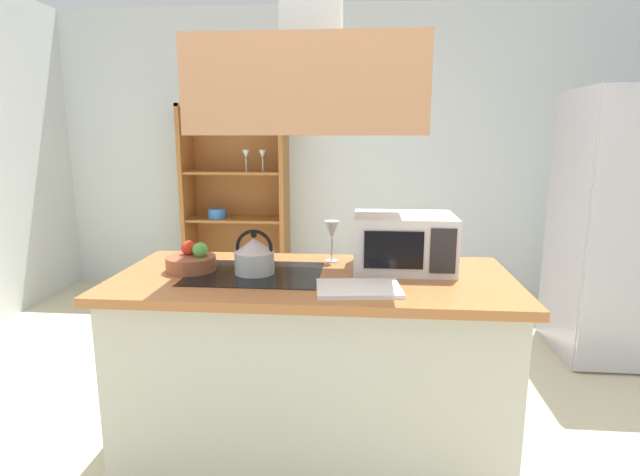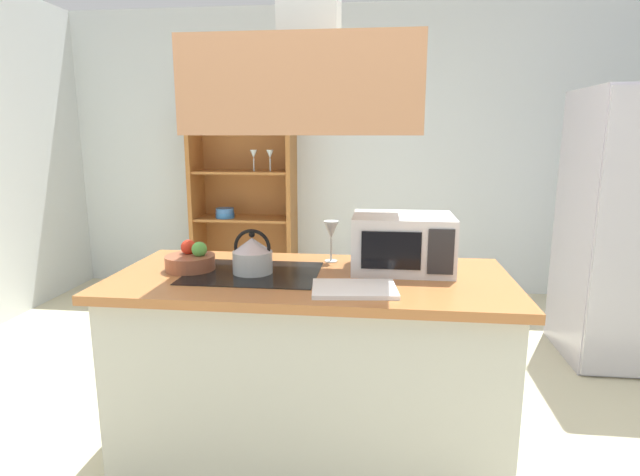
{
  "view_description": "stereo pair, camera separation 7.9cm",
  "coord_description": "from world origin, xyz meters",
  "px_view_note": "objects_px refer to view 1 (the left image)",
  "views": [
    {
      "loc": [
        0.03,
        -2.01,
        1.53
      ],
      "look_at": [
        -0.19,
        0.54,
        1.0
      ],
      "focal_mm": 28.5,
      "sensor_mm": 36.0,
      "label": 1
    },
    {
      "loc": [
        0.11,
        -2.0,
        1.53
      ],
      "look_at": [
        -0.19,
        0.54,
        1.0
      ],
      "focal_mm": 28.5,
      "sensor_mm": 36.0,
      "label": 2
    }
  ],
  "objects_px": {
    "dish_cabinet": "(237,210)",
    "wine_glass_on_counter": "(332,232)",
    "cutting_board": "(359,288)",
    "fruit_bowl": "(192,261)",
    "microwave": "(404,242)",
    "refrigerator": "(634,227)",
    "kettle": "(254,255)"
  },
  "relations": [
    {
      "from": "refrigerator",
      "to": "dish_cabinet",
      "type": "height_order",
      "value": "refrigerator"
    },
    {
      "from": "refrigerator",
      "to": "dish_cabinet",
      "type": "distance_m",
      "value": 3.3
    },
    {
      "from": "kettle",
      "to": "wine_glass_on_counter",
      "type": "distance_m",
      "value": 0.43
    },
    {
      "from": "wine_glass_on_counter",
      "to": "fruit_bowl",
      "type": "height_order",
      "value": "wine_glass_on_counter"
    },
    {
      "from": "cutting_board",
      "to": "microwave",
      "type": "bearing_deg",
      "value": 60.23
    },
    {
      "from": "kettle",
      "to": "fruit_bowl",
      "type": "relative_size",
      "value": 0.88
    },
    {
      "from": "wine_glass_on_counter",
      "to": "fruit_bowl",
      "type": "relative_size",
      "value": 0.9
    },
    {
      "from": "cutting_board",
      "to": "wine_glass_on_counter",
      "type": "bearing_deg",
      "value": 106.65
    },
    {
      "from": "cutting_board",
      "to": "fruit_bowl",
      "type": "distance_m",
      "value": 0.81
    },
    {
      "from": "dish_cabinet",
      "to": "fruit_bowl",
      "type": "distance_m",
      "value": 2.61
    },
    {
      "from": "cutting_board",
      "to": "fruit_bowl",
      "type": "relative_size",
      "value": 1.48
    },
    {
      "from": "refrigerator",
      "to": "microwave",
      "type": "distance_m",
      "value": 2.04
    },
    {
      "from": "dish_cabinet",
      "to": "fruit_bowl",
      "type": "bearing_deg",
      "value": -80.4
    },
    {
      "from": "dish_cabinet",
      "to": "fruit_bowl",
      "type": "relative_size",
      "value": 7.82
    },
    {
      "from": "microwave",
      "to": "fruit_bowl",
      "type": "relative_size",
      "value": 2.0
    },
    {
      "from": "fruit_bowl",
      "to": "refrigerator",
      "type": "bearing_deg",
      "value": 26.87
    },
    {
      "from": "kettle",
      "to": "wine_glass_on_counter",
      "type": "height_order",
      "value": "same"
    },
    {
      "from": "dish_cabinet",
      "to": "kettle",
      "type": "bearing_deg",
      "value": -74.14
    },
    {
      "from": "dish_cabinet",
      "to": "cutting_board",
      "type": "bearing_deg",
      "value": -66.64
    },
    {
      "from": "refrigerator",
      "to": "wine_glass_on_counter",
      "type": "bearing_deg",
      "value": -151.05
    },
    {
      "from": "microwave",
      "to": "wine_glass_on_counter",
      "type": "relative_size",
      "value": 2.23
    },
    {
      "from": "refrigerator",
      "to": "wine_glass_on_counter",
      "type": "xyz_separation_m",
      "value": [
        -1.98,
        -1.09,
        0.14
      ]
    },
    {
      "from": "refrigerator",
      "to": "fruit_bowl",
      "type": "distance_m",
      "value": 2.93
    },
    {
      "from": "microwave",
      "to": "fruit_bowl",
      "type": "bearing_deg",
      "value": -173.17
    },
    {
      "from": "kettle",
      "to": "dish_cabinet",
      "type": "bearing_deg",
      "value": 105.86
    },
    {
      "from": "refrigerator",
      "to": "kettle",
      "type": "distance_m",
      "value": 2.68
    },
    {
      "from": "dish_cabinet",
      "to": "microwave",
      "type": "relative_size",
      "value": 3.91
    },
    {
      "from": "kettle",
      "to": "microwave",
      "type": "xyz_separation_m",
      "value": [
        0.68,
        0.14,
        0.04
      ]
    },
    {
      "from": "dish_cabinet",
      "to": "wine_glass_on_counter",
      "type": "bearing_deg",
      "value": -65.36
    },
    {
      "from": "cutting_board",
      "to": "microwave",
      "type": "xyz_separation_m",
      "value": [
        0.2,
        0.36,
        0.12
      ]
    },
    {
      "from": "cutting_board",
      "to": "wine_glass_on_counter",
      "type": "xyz_separation_m",
      "value": [
        -0.14,
        0.47,
        0.14
      ]
    },
    {
      "from": "wine_glass_on_counter",
      "to": "kettle",
      "type": "bearing_deg",
      "value": -142.59
    }
  ]
}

